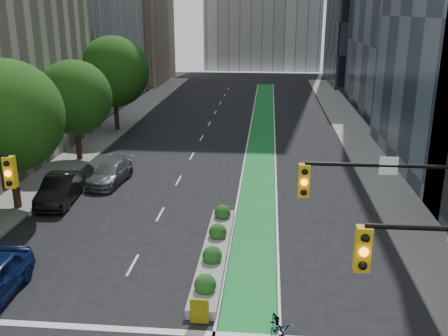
% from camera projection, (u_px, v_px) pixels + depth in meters
% --- Properties ---
extents(sidewalk_left, '(3.60, 90.00, 0.15)m').
position_uv_depth(sidewalk_left, '(84.00, 149.00, 41.82)').
color(sidewalk_left, gray).
rests_on(sidewalk_left, ground).
extents(sidewalk_right, '(3.60, 90.00, 0.15)m').
position_uv_depth(sidewalk_right, '(371.00, 156.00, 39.80)').
color(sidewalk_right, gray).
rests_on(sidewalk_right, ground).
extents(bike_lane_paint, '(2.20, 70.00, 0.01)m').
position_uv_depth(bike_lane_paint, '(262.00, 139.00, 45.32)').
color(bike_lane_paint, '#178330').
rests_on(bike_lane_paint, ground).
extents(tree_mid, '(6.40, 6.40, 8.78)m').
position_uv_depth(tree_mid, '(6.00, 117.00, 27.75)').
color(tree_mid, black).
rests_on(tree_mid, ground).
extents(tree_midfar, '(5.60, 5.60, 7.76)m').
position_uv_depth(tree_midfar, '(74.00, 98.00, 37.43)').
color(tree_midfar, black).
rests_on(tree_midfar, ground).
extents(tree_far, '(6.60, 6.60, 9.00)m').
position_uv_depth(tree_far, '(114.00, 72.00, 46.69)').
color(tree_far, black).
rests_on(tree_far, ground).
extents(signal_right, '(5.82, 0.51, 7.20)m').
position_uv_depth(signal_right, '(432.00, 229.00, 15.35)').
color(signal_right, black).
rests_on(signal_right, ground).
extents(median_planter, '(1.20, 10.26, 1.10)m').
position_uv_depth(median_planter, '(215.00, 251.00, 23.57)').
color(median_planter, gray).
rests_on(median_planter, ground).
extents(bicycle, '(1.11, 2.06, 1.03)m').
position_uv_depth(bicycle, '(280.00, 329.00, 17.58)').
color(bicycle, gray).
rests_on(bicycle, ground).
extents(parked_car_left_mid, '(2.25, 5.25, 1.68)m').
position_uv_depth(parked_car_left_mid, '(61.00, 189.00, 30.34)').
color(parked_car_left_mid, black).
rests_on(parked_car_left_mid, ground).
extents(parked_car_left_far, '(2.42, 4.97, 1.39)m').
position_uv_depth(parked_car_left_far, '(110.00, 173.00, 33.68)').
color(parked_car_left_far, '#5E6063').
rests_on(parked_car_left_far, ground).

